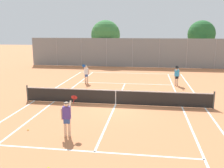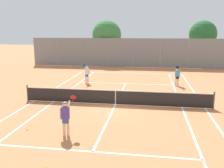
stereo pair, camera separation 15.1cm
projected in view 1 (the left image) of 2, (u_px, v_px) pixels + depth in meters
The scene contains 12 objects.
ground_plane at pixel (116, 104), 15.92m from camera, with size 120.00×120.00×0.00m, color #CC7A4C.
court_line_markings at pixel (116, 104), 15.92m from camera, with size 11.10×23.90×0.01m.
tennis_net at pixel (116, 97), 15.81m from camera, with size 12.00×0.10×1.07m.
player_near_side at pixel (67, 116), 11.00m from camera, with size 0.61×0.78×1.77m.
player_far_left at pixel (86, 73), 21.97m from camera, with size 0.46×0.88×1.77m.
player_far_right at pixel (177, 75), 21.07m from camera, with size 0.49×0.87×1.77m.
loose_tennis_ball_0 at pixel (48, 168), 8.55m from camera, with size 0.07×0.07×0.07m, color #D1DB33.
loose_tennis_ball_1 at pixel (154, 85), 21.24m from camera, with size 0.07×0.07×0.07m, color #D1DB33.
loose_tennis_ball_2 at pixel (28, 130), 11.79m from camera, with size 0.07×0.07×0.07m, color #D1DB33.
back_fence at pixel (133, 53), 31.47m from camera, with size 26.71×0.08×3.66m.
tree_behind_left at pixel (106, 36), 33.75m from camera, with size 3.91×3.91×5.95m.
tree_behind_right at pixel (201, 35), 33.19m from camera, with size 3.60×3.60×5.91m.
Camera 1 is at (1.95, -15.15, 4.66)m, focal length 40.00 mm.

